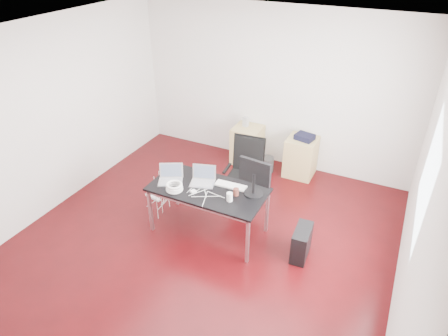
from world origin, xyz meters
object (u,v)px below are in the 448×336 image
at_px(filing_cabinet_left, 247,145).
at_px(filing_cabinet_right, 301,157).
at_px(office_chair, 245,170).
at_px(pc_tower, 301,243).
at_px(desk, 208,192).

xyz_separation_m(filing_cabinet_left, filing_cabinet_right, (1.02, 0.00, 0.00)).
xyz_separation_m(office_chair, filing_cabinet_right, (0.54, 1.21, -0.26)).
relative_size(office_chair, pc_tower, 2.40).
bearing_deg(filing_cabinet_right, filing_cabinet_left, 180.00).
height_order(office_chair, pc_tower, office_chair).
relative_size(filing_cabinet_left, filing_cabinet_right, 1.00).
bearing_deg(office_chair, pc_tower, -39.90).
bearing_deg(office_chair, filing_cabinet_right, 60.59).
xyz_separation_m(office_chair, filing_cabinet_left, (-0.48, 1.21, -0.26)).
bearing_deg(filing_cabinet_right, desk, -109.00).
height_order(desk, filing_cabinet_right, desk).
relative_size(desk, office_chair, 1.48).
bearing_deg(filing_cabinet_left, office_chair, -68.36).
bearing_deg(pc_tower, office_chair, 142.04).
bearing_deg(filing_cabinet_left, filing_cabinet_right, 0.00).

